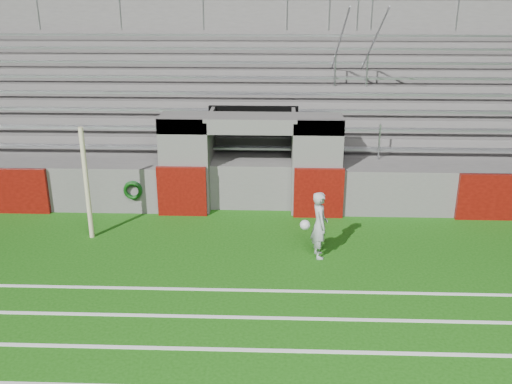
{
  "coord_description": "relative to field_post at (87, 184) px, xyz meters",
  "views": [
    {
      "loc": [
        0.68,
        -11.11,
        5.81
      ],
      "look_at": [
        0.2,
        1.8,
        1.1
      ],
      "focal_mm": 40.0,
      "sensor_mm": 36.0,
      "label": 1
    }
  ],
  "objects": [
    {
      "name": "stadium_structure",
      "position": [
        3.81,
        6.51,
        0.12
      ],
      "size": [
        26.0,
        8.48,
        5.42
      ],
      "color": "#585653",
      "rests_on": "ground"
    },
    {
      "name": "hose_coil",
      "position": [
        0.7,
        1.47,
        -0.68
      ],
      "size": [
        0.51,
        0.14,
        0.51
      ],
      "color": "#0E4716",
      "rests_on": "ground"
    },
    {
      "name": "goalkeeper_with_ball",
      "position": [
        5.46,
        -0.86,
        -0.6
      ],
      "size": [
        0.67,
        0.62,
        1.55
      ],
      "color": "#9FA5A8",
      "rests_on": "ground"
    },
    {
      "name": "ground",
      "position": [
        3.81,
        -1.46,
        -1.38
      ],
      "size": [
        90.0,
        90.0,
        0.0
      ],
      "primitive_type": "plane",
      "color": "#174F0D",
      "rests_on": "ground"
    },
    {
      "name": "field_post",
      "position": [
        0.0,
        0.0,
        0.0
      ],
      "size": [
        0.12,
        0.12,
        2.75
      ],
      "primitive_type": "cylinder",
      "color": "beige",
      "rests_on": "ground"
    }
  ]
}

